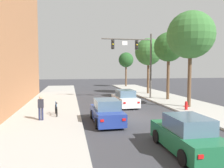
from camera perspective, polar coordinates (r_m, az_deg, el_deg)
The scene contains 14 objects.
ground_plane at distance 16.33m, azimuth 6.28°, elevation -8.76°, with size 120.00×120.00×0.00m, color #38383D.
sidewalk_left at distance 15.70m, azimuth -17.32°, elevation -9.15°, with size 5.00×60.00×0.15m, color #B2AFA8.
sidewalk_right at distance 19.23m, azimuth 25.26°, elevation -6.94°, with size 5.00×60.00×0.15m, color #B2AFA8.
traffic_signal_mast at distance 25.54m, azimuth 6.67°, elevation 7.85°, with size 5.94×0.38×7.50m.
car_lead_white at distance 20.86m, azimuth 3.42°, elevation -3.91°, with size 1.93×4.28×1.60m.
car_following_blue at distance 14.57m, azimuth -1.41°, elevation -7.40°, with size 1.88×4.26×1.60m.
car_third_green at distance 10.20m, azimuth 18.91°, elevation -12.65°, with size 1.88×4.26×1.60m.
pedestrian_sidewalk_left_walker at distance 15.42m, azimuth -18.13°, elevation -5.67°, with size 0.36×0.22×1.64m.
bicycle_leaning at distance 16.89m, azimuth -14.39°, elevation -6.56°, with size 0.30×1.76×0.98m.
fire_hydrant at distance 19.49m, azimuth 18.83°, elevation -5.33°, with size 0.48×0.24×0.72m.
street_tree_nearest at distance 21.02m, azimuth 19.85°, elevation 11.91°, with size 4.20×4.20×8.55m.
street_tree_second at distance 25.52m, azimuth 14.59°, elevation 9.26°, with size 3.29×3.29×7.52m.
street_tree_third at distance 30.90m, azimuth 9.52°, elevation 8.26°, with size 3.73×3.73×7.65m.
street_tree_farthest at distance 42.72m, azimuth 3.69°, elevation 6.26°, with size 2.88×2.88×6.60m.
Camera 1 is at (-4.74, -15.20, 3.62)m, focal length 34.97 mm.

